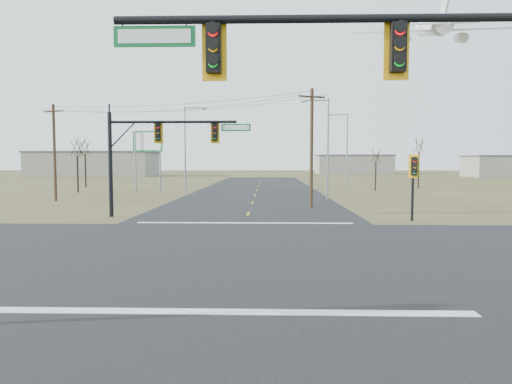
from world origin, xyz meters
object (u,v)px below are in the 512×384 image
streetlight_c (187,143)px  pedestal_signal_ne (414,171)px  highway_sign (148,150)px  bare_tree_a (77,147)px  streetlight_a (326,143)px  bare_tree_b (85,146)px  streetlight_b (345,145)px  bare_tree_c (376,155)px  mast_arm_far (161,141)px  mast_arm_near (411,81)px  bare_tree_d (419,145)px  utility_pole_near (312,146)px  utility_pole_far (54,151)px

streetlight_c → pedestal_signal_ne: bearing=-64.7°
highway_sign → bare_tree_a: bearing=-169.3°
streetlight_a → bare_tree_b: streetlight_a is taller
streetlight_c → streetlight_b: bearing=15.5°
pedestal_signal_ne → bare_tree_c: bearing=104.4°
streetlight_a → mast_arm_far: bearing=-108.9°
mast_arm_near → bare_tree_d: (16.24, 48.95, 0.38)m
mast_arm_far → utility_pole_near: 11.24m
pedestal_signal_ne → highway_sign: highway_sign is taller
mast_arm_far → bare_tree_b: size_ratio=1.29×
bare_tree_b → bare_tree_d: (43.60, -0.89, 0.10)m
mast_arm_far → bare_tree_c: mast_arm_far is taller
streetlight_c → bare_tree_d: 29.42m
bare_tree_b → bare_tree_c: 37.44m
bare_tree_b → utility_pole_far: bearing=-74.5°
highway_sign → bare_tree_c: 26.22m
mast_arm_near → utility_pole_far: 36.11m
bare_tree_c → mast_arm_far: bearing=-126.5°
pedestal_signal_ne → utility_pole_far: utility_pole_far is taller
utility_pole_far → streetlight_b: streetlight_b is taller
utility_pole_far → streetlight_b: bearing=39.8°
utility_pole_near → streetlight_b: (7.49, 29.79, 1.09)m
pedestal_signal_ne → utility_pole_far: size_ratio=0.46×
mast_arm_far → bare_tree_d: size_ratio=1.28×
mast_arm_near → highway_sign: 42.43m
mast_arm_near → mast_arm_far: 20.36m
bare_tree_a → bare_tree_d: size_ratio=0.92×
mast_arm_far → utility_pole_far: utility_pole_far is taller
bare_tree_d → highway_sign: bearing=-163.3°
mast_arm_far → pedestal_signal_ne: mast_arm_far is taller
streetlight_a → streetlight_b: 23.07m
utility_pole_near → bare_tree_d: (16.16, 25.55, 1.01)m
utility_pole_far → bare_tree_d: bearing=27.9°
highway_sign → streetlight_c: streetlight_c is taller
streetlight_b → bare_tree_d: (8.68, -4.24, -0.08)m
bare_tree_d → streetlight_b: bearing=153.9°
bare_tree_d → bare_tree_b: bearing=178.8°
bare_tree_c → bare_tree_b: bearing=171.0°
mast_arm_near → pedestal_signal_ne: bearing=73.3°
pedestal_signal_ne → streetlight_a: streetlight_a is taller
utility_pole_far → bare_tree_d: (37.82, 20.00, 1.19)m
mast_arm_far → bare_tree_b: bare_tree_b is taller
bare_tree_a → bare_tree_c: 34.09m
utility_pole_near → streetlight_a: 7.67m
mast_arm_near → utility_pole_far: (-21.58, 28.95, -0.81)m
streetlight_a → pedestal_signal_ne: bearing=-54.1°
streetlight_a → streetlight_c: 20.34m
utility_pole_far → bare_tree_a: (-2.68, 11.02, 0.68)m
streetlight_b → highway_sign: bearing=-147.7°
bare_tree_c → streetlight_b: bearing=102.4°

